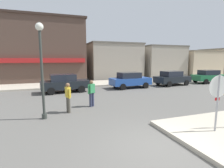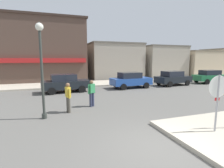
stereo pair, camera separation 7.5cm
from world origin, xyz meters
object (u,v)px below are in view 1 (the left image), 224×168
(parked_car_fourth, at_px, (209,76))
(pedestrian_crossing_far, at_px, (68,97))
(parked_car_third, at_px, (172,78))
(parked_car_nearest, at_px, (64,83))
(lamp_post, at_px, (41,57))
(pedestrian_crossing_near, at_px, (92,92))
(stop_sign, at_px, (218,96))
(parked_car_second, at_px, (130,80))

(parked_car_fourth, height_order, pedestrian_crossing_far, pedestrian_crossing_far)
(parked_car_third, distance_m, parked_car_fourth, 5.41)
(parked_car_nearest, bearing_deg, lamp_post, -102.59)
(pedestrian_crossing_near, bearing_deg, parked_car_nearest, 102.11)
(lamp_post, bearing_deg, parked_car_nearest, 77.41)
(pedestrian_crossing_near, relative_size, pedestrian_crossing_far, 1.00)
(stop_sign, bearing_deg, parked_car_second, 81.47)
(pedestrian_crossing_near, bearing_deg, parked_car_third, 28.24)
(lamp_post, bearing_deg, parked_car_third, 28.05)
(pedestrian_crossing_near, xyz_separation_m, pedestrian_crossing_far, (-1.45, -0.74, 0.00))
(parked_car_second, relative_size, pedestrian_crossing_far, 2.54)
(parked_car_fourth, distance_m, pedestrian_crossing_near, 16.63)
(parked_car_nearest, relative_size, parked_car_second, 1.01)
(stop_sign, bearing_deg, pedestrian_crossing_far, 136.40)
(parked_car_nearest, distance_m, pedestrian_crossing_far, 6.12)
(parked_car_nearest, distance_m, parked_car_third, 11.42)
(stop_sign, distance_m, parked_car_second, 11.08)
(parked_car_fourth, distance_m, pedestrian_crossing_far, 18.25)
(parked_car_fourth, bearing_deg, parked_car_nearest, -179.40)
(parked_car_fourth, relative_size, pedestrian_crossing_far, 2.57)
(parked_car_third, bearing_deg, parked_car_second, -179.35)
(lamp_post, relative_size, parked_car_fourth, 1.10)
(parked_car_third, relative_size, pedestrian_crossing_near, 2.59)
(lamp_post, distance_m, parked_car_nearest, 7.24)
(parked_car_second, distance_m, parked_car_fourth, 10.51)
(parked_car_second, bearing_deg, stop_sign, -98.53)
(parked_car_nearest, xyz_separation_m, parked_car_fourth, (16.83, 0.18, 0.00))
(stop_sign, xyz_separation_m, pedestrian_crossing_near, (-3.53, 5.48, -0.65))
(parked_car_nearest, bearing_deg, pedestrian_crossing_far, -92.80)
(stop_sign, xyz_separation_m, parked_car_fourth, (12.15, 11.03, -0.71))
(parked_car_nearest, bearing_deg, parked_car_fourth, 0.60)
(parked_car_nearest, height_order, parked_car_third, same)
(parked_car_nearest, height_order, parked_car_second, same)
(pedestrian_crossing_near, distance_m, pedestrian_crossing_far, 1.63)
(stop_sign, bearing_deg, pedestrian_crossing_near, 122.75)
(parked_car_third, bearing_deg, parked_car_fourth, 0.41)
(stop_sign, height_order, parked_car_second, stop_sign)
(parked_car_nearest, xyz_separation_m, pedestrian_crossing_far, (-0.30, -6.12, 0.06))
(pedestrian_crossing_far, bearing_deg, parked_car_third, 28.09)
(parked_car_third, bearing_deg, lamp_post, -151.95)
(lamp_post, height_order, pedestrian_crossing_far, lamp_post)
(stop_sign, bearing_deg, parked_car_fourth, 42.24)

